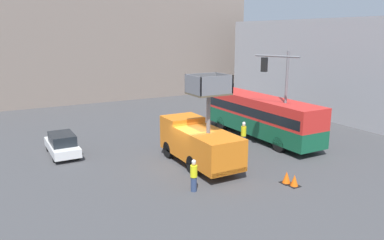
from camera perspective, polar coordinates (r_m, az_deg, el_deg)
ground_plane at (r=23.92m, az=-0.68°, el=-6.89°), size 120.00×120.00×0.00m
building_backdrop_far at (r=50.17m, az=-17.32°, el=15.04°), size 44.00×10.00×20.65m
building_backdrop_side at (r=41.80m, az=23.58°, el=7.36°), size 10.00×28.00×9.50m
utility_truck at (r=23.49m, az=1.06°, el=-3.23°), size 2.43×6.68×5.85m
city_bus at (r=30.08m, az=10.23°, el=0.94°), size 2.56×11.81×3.30m
traffic_light_pole at (r=26.39m, az=13.15°, el=5.11°), size 3.33×3.08×6.98m
road_worker_near_truck at (r=19.88m, az=0.27°, el=-8.47°), size 0.38×0.38×1.76m
road_worker_directing at (r=27.43m, az=7.86°, el=-2.22°), size 0.38×0.38×1.94m
traffic_cone_near_truck at (r=21.74m, az=14.21°, el=-8.52°), size 0.60×0.60×0.68m
traffic_cone_mid_road at (r=21.45m, az=15.33°, el=-8.95°), size 0.57×0.57×0.65m
parked_car_curbside at (r=27.11m, az=-19.17°, el=-3.50°), size 1.72×4.32×1.54m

